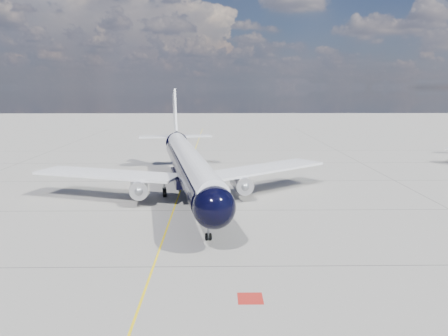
{
  "coord_description": "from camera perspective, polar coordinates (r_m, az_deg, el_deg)",
  "views": [
    {
      "loc": [
        4.76,
        -35.39,
        13.03
      ],
      "look_at": [
        5.51,
        13.5,
        4.0
      ],
      "focal_mm": 35.0,
      "sensor_mm": 36.0,
      "label": 1
    }
  ],
  "objects": [
    {
      "name": "ground",
      "position": [
        66.85,
        -4.95,
        -0.82
      ],
      "size": [
        320.0,
        320.0,
        0.0
      ],
      "primitive_type": "plane",
      "color": "gray",
      "rests_on": "ground"
    },
    {
      "name": "taxiway_centerline",
      "position": [
        61.97,
        -5.27,
        -1.72
      ],
      "size": [
        0.16,
        160.0,
        0.01
      ],
      "primitive_type": "cube",
      "color": "#E0BD0B",
      "rests_on": "ground"
    },
    {
      "name": "red_marking",
      "position": [
        28.61,
        3.45,
        -16.64
      ],
      "size": [
        1.6,
        1.6,
        0.01
      ],
      "primitive_type": "cube",
      "color": "maroon",
      "rests_on": "ground"
    },
    {
      "name": "main_airliner",
      "position": [
        53.01,
        -4.71,
        0.62
      ],
      "size": [
        36.16,
        44.46,
        12.89
      ],
      "rotation": [
        0.0,
        0.0,
        0.17
      ],
      "color": "black",
      "rests_on": "ground"
    }
  ]
}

